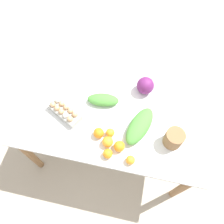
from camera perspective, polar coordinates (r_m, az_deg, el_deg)
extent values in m
plane|color=#B2A899|center=(2.40, 0.00, -8.75)|extent=(8.00, 8.00, 0.00)
cube|color=silver|center=(1.72, 0.00, -0.55)|extent=(1.47, 0.84, 0.03)
cylinder|color=olive|center=(2.27, 18.97, -0.26)|extent=(0.06, 0.06, 0.72)
cylinder|color=olive|center=(2.37, -14.40, 5.86)|extent=(0.06, 0.06, 0.72)
cylinder|color=olive|center=(2.01, 17.89, -18.28)|extent=(0.06, 0.06, 0.72)
cylinder|color=olive|center=(2.12, -20.72, -10.27)|extent=(0.06, 0.06, 0.72)
sphere|color=#6B2366|center=(1.78, 8.71, 6.85)|extent=(0.14, 0.14, 0.14)
cube|color=#A8A8A3|center=(1.71, -12.22, 0.01)|extent=(0.30, 0.23, 0.06)
sphere|color=tan|center=(1.64, -9.66, -0.59)|extent=(0.04, 0.04, 0.04)
sphere|color=tan|center=(1.66, -10.79, 0.34)|extent=(0.04, 0.04, 0.04)
sphere|color=tan|center=(1.68, -11.89, 1.25)|extent=(0.04, 0.04, 0.04)
sphere|color=tan|center=(1.71, -12.96, 2.14)|extent=(0.04, 0.04, 0.04)
sphere|color=white|center=(1.73, -14.01, 3.00)|extent=(0.04, 0.04, 0.04)
sphere|color=tan|center=(1.63, -10.89, -1.77)|extent=(0.04, 0.04, 0.04)
sphere|color=white|center=(1.65, -12.01, -0.82)|extent=(0.04, 0.04, 0.04)
sphere|color=tan|center=(1.67, -13.10, 0.11)|extent=(0.04, 0.04, 0.04)
sphere|color=tan|center=(1.70, -14.16, 1.02)|extent=(0.04, 0.04, 0.04)
sphere|color=tan|center=(1.72, -15.20, 1.90)|extent=(0.04, 0.04, 0.04)
cylinder|color=olive|center=(1.61, 15.84, -6.65)|extent=(0.13, 0.13, 0.13)
ellipsoid|color=#4C933D|center=(1.72, -2.34, 3.20)|extent=(0.26, 0.14, 0.08)
ellipsoid|color=#4C933D|center=(1.62, 7.24, -3.60)|extent=(0.24, 0.36, 0.09)
sphere|color=orange|center=(1.55, 1.93, -8.95)|extent=(0.08, 0.08, 0.08)
sphere|color=orange|center=(1.59, -3.51, -5.50)|extent=(0.08, 0.08, 0.08)
sphere|color=orange|center=(1.54, 4.85, -12.40)|extent=(0.06, 0.06, 0.06)
sphere|color=orange|center=(1.57, -1.15, -7.80)|extent=(0.08, 0.08, 0.08)
sphere|color=orange|center=(1.60, -0.46, -5.39)|extent=(0.06, 0.06, 0.06)
sphere|color=orange|center=(1.54, -1.11, -10.83)|extent=(0.07, 0.07, 0.07)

